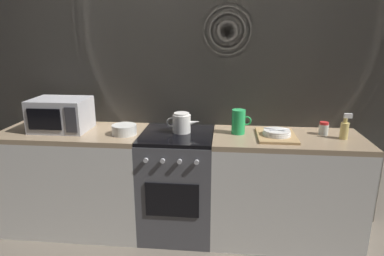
{
  "coord_description": "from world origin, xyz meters",
  "views": [
    {
      "loc": [
        0.39,
        -2.64,
        1.71
      ],
      "look_at": [
        0.12,
        0.0,
        0.95
      ],
      "focal_mm": 31.65,
      "sensor_mm": 36.0,
      "label": 1
    }
  ],
  "objects": [
    {
      "name": "spice_jar",
      "position": [
        1.19,
        0.09,
        0.95
      ],
      "size": [
        0.08,
        0.08,
        0.1
      ],
      "color": "silver",
      "rests_on": "counter_right"
    },
    {
      "name": "pitcher",
      "position": [
        0.5,
        0.05,
        1.0
      ],
      "size": [
        0.16,
        0.11,
        0.2
      ],
      "color": "green",
      "rests_on": "counter_right"
    },
    {
      "name": "stove_unit",
      "position": [
        -0.0,
        -0.0,
        0.45
      ],
      "size": [
        0.6,
        0.63,
        0.9
      ],
      "color": "#4C4C51",
      "rests_on": "ground_plane"
    },
    {
      "name": "ground_plane",
      "position": [
        0.0,
        0.0,
        0.0
      ],
      "size": [
        8.0,
        8.0,
        0.0
      ],
      "primitive_type": "plane",
      "color": "#6B6054"
    },
    {
      "name": "mixing_bowl",
      "position": [
        -0.42,
        -0.07,
        0.94
      ],
      "size": [
        0.2,
        0.2,
        0.08
      ],
      "primitive_type": "cylinder",
      "color": "silver",
      "rests_on": "counter_left"
    },
    {
      "name": "spray_bottle",
      "position": [
        1.32,
        -0.01,
        0.98
      ],
      "size": [
        0.08,
        0.06,
        0.2
      ],
      "color": "#E5CC72",
      "rests_on": "counter_right"
    },
    {
      "name": "kettle",
      "position": [
        0.04,
        0.04,
        0.98
      ],
      "size": [
        0.28,
        0.15,
        0.17
      ],
      "color": "white",
      "rests_on": "stove_unit"
    },
    {
      "name": "dish_pile",
      "position": [
        0.8,
        -0.02,
        0.92
      ],
      "size": [
        0.3,
        0.4,
        0.07
      ],
      "color": "tan",
      "rests_on": "counter_right"
    },
    {
      "name": "back_wall",
      "position": [
        0.0,
        0.32,
        1.2
      ],
      "size": [
        3.6,
        0.05,
        2.4
      ],
      "color": "#A39989",
      "rests_on": "ground_plane"
    },
    {
      "name": "counter_left",
      "position": [
        -0.9,
        0.0,
        0.45
      ],
      "size": [
        1.2,
        0.6,
        0.9
      ],
      "color": "silver",
      "rests_on": "ground_plane"
    },
    {
      "name": "counter_right",
      "position": [
        0.9,
        0.0,
        0.45
      ],
      "size": [
        1.2,
        0.6,
        0.9
      ],
      "color": "silver",
      "rests_on": "ground_plane"
    },
    {
      "name": "microwave",
      "position": [
        -0.99,
        0.01,
        1.04
      ],
      "size": [
        0.46,
        0.35,
        0.27
      ],
      "color": "#B2B2B7",
      "rests_on": "counter_left"
    }
  ]
}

